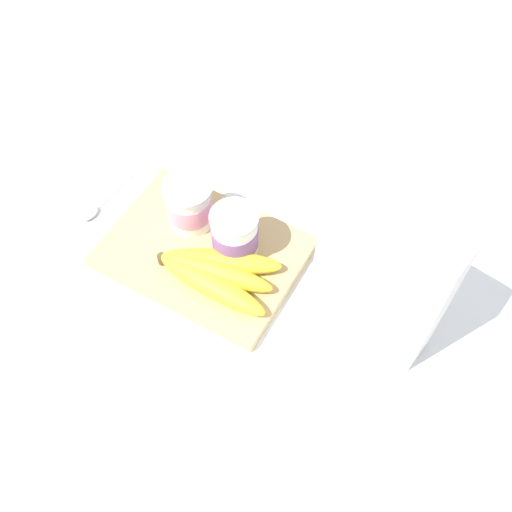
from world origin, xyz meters
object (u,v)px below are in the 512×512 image
at_px(yogurt_cup_front, 189,204).
at_px(yogurt_cup_back, 235,234).
at_px(cereal_box, 381,278).
at_px(spoon, 100,203).
at_px(banana_bunch, 216,272).
at_px(cutting_board, 203,252).

bearing_deg(yogurt_cup_front, yogurt_cup_back, -9.75).
height_order(cereal_box, spoon, cereal_box).
xyz_separation_m(yogurt_cup_back, banana_bunch, (0.00, -0.06, -0.03)).
height_order(cutting_board, spoon, cutting_board).
distance_m(cutting_board, cereal_box, 0.30).
distance_m(yogurt_cup_front, spoon, 0.18).
bearing_deg(yogurt_cup_back, cereal_box, -1.09).
xyz_separation_m(cutting_board, cereal_box, (0.28, 0.02, 0.12)).
distance_m(yogurt_cup_front, banana_bunch, 0.12).
relative_size(yogurt_cup_front, spoon, 0.63).
height_order(yogurt_cup_back, spoon, yogurt_cup_back).
bearing_deg(banana_bunch, cutting_board, 142.98).
relative_size(banana_bunch, spoon, 1.46).
bearing_deg(yogurt_cup_back, yogurt_cup_front, 170.25).
xyz_separation_m(cutting_board, banana_bunch, (0.05, -0.04, 0.03)).
bearing_deg(cutting_board, yogurt_cup_front, 140.14).
bearing_deg(banana_bunch, spoon, 171.84).
xyz_separation_m(cutting_board, yogurt_cup_back, (0.05, 0.02, 0.05)).
distance_m(cereal_box, yogurt_cup_back, 0.24).
height_order(yogurt_cup_front, spoon, yogurt_cup_front).
relative_size(cutting_board, banana_bunch, 1.55).
xyz_separation_m(banana_bunch, spoon, (-0.26, 0.04, -0.03)).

